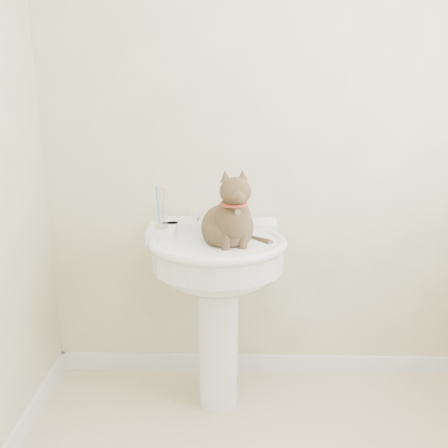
{
  "coord_description": "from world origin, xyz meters",
  "views": [
    {
      "loc": [
        -0.18,
        -1.34,
        1.5
      ],
      "look_at": [
        -0.24,
        0.8,
        0.89
      ],
      "focal_mm": 42.0,
      "sensor_mm": 36.0,
      "label": 1
    }
  ],
  "objects": [
    {
      "name": "cat",
      "position": [
        -0.21,
        0.78,
        0.9
      ],
      "size": [
        0.25,
        0.31,
        0.46
      ],
      "rotation": [
        0.0,
        0.0,
        0.27
      ],
      "color": "brown",
      "rests_on": "pedestal_sink"
    },
    {
      "name": "wall_back",
      "position": [
        0.0,
        1.1,
        1.25
      ],
      "size": [
        2.2,
        0.0,
        2.5
      ],
      "primitive_type": null,
      "color": "beige",
      "rests_on": "ground"
    },
    {
      "name": "pedestal_sink",
      "position": [
        -0.27,
        0.81,
        0.66
      ],
      "size": [
        0.61,
        0.6,
        0.84
      ],
      "color": "white",
      "rests_on": "floor"
    },
    {
      "name": "toothbrush_cup",
      "position": [
        -0.51,
        0.86,
        0.89
      ],
      "size": [
        0.07,
        0.07,
        0.19
      ],
      "rotation": [
        0.0,
        0.0,
        -0.19
      ],
      "color": "silver",
      "rests_on": "pedestal_sink"
    },
    {
      "name": "soap_bar",
      "position": [
        -0.21,
        1.05,
        0.86
      ],
      "size": [
        0.1,
        0.08,
        0.03
      ],
      "primitive_type": "cube",
      "rotation": [
        0.0,
        0.0,
        -0.32
      ],
      "color": "yellow",
      "rests_on": "pedestal_sink"
    },
    {
      "name": "faucet",
      "position": [
        -0.26,
        0.96,
        0.89
      ],
      "size": [
        0.28,
        0.12,
        0.14
      ],
      "color": "silver",
      "rests_on": "pedestal_sink"
    },
    {
      "name": "baseboard_back",
      "position": [
        0.0,
        1.09,
        0.04
      ],
      "size": [
        2.2,
        0.02,
        0.09
      ],
      "primitive_type": "cube",
      "color": "white",
      "rests_on": "floor"
    }
  ]
}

